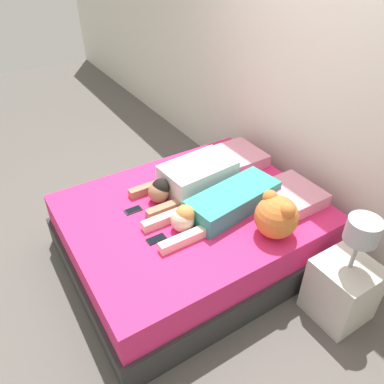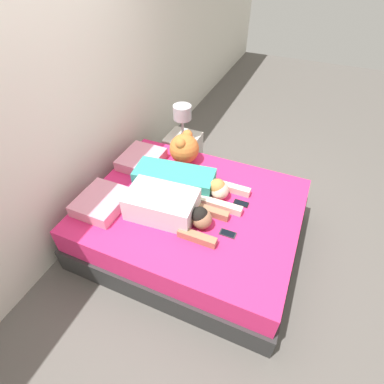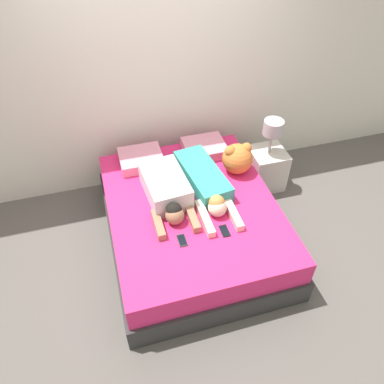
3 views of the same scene
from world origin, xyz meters
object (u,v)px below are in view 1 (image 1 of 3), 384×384
object	(u,v)px
pillow_head_right	(292,195)
bed	(192,232)
pillow_head_left	(239,157)
person_right	(221,205)
cell_phone_left	(133,210)
cell_phone_right	(156,239)
nightstand	(343,285)
person_left	(191,179)
plush_toy	(276,216)

from	to	relation	value
pillow_head_right	bed	bearing A→B (deg)	-115.54
pillow_head_left	person_right	bearing A→B (deg)	-47.63
cell_phone_left	cell_phone_right	xyz separation A→B (m)	(0.39, 0.00, 0.00)
cell_phone_left	nightstand	size ratio (longest dim) A/B	0.15
pillow_head_right	person_left	xyz separation A→B (m)	(-0.57, -0.62, 0.05)
pillow_head_right	plush_toy	distance (m)	0.47
bed	nightstand	bearing A→B (deg)	28.74
cell_phone_left	person_right	bearing A→B (deg)	55.33
person_left	person_right	xyz separation A→B (m)	(0.40, 0.03, -0.03)
pillow_head_left	person_right	world-z (taller)	person_right
bed	plush_toy	size ratio (longest dim) A/B	6.06
bed	nightstand	world-z (taller)	nightstand
pillow_head_left	plush_toy	distance (m)	1.03
person_left	cell_phone_right	xyz separation A→B (m)	(0.40, -0.54, -0.10)
pillow_head_left	nightstand	bearing A→B (deg)	-6.07
bed	plush_toy	distance (m)	0.80
cell_phone_right	plush_toy	size ratio (longest dim) A/B	0.42
cell_phone_right	pillow_head_left	bearing A→B (deg)	114.87
person_right	plush_toy	xyz separation A→B (m)	(0.40, 0.19, 0.08)
person_right	cell_phone_left	size ratio (longest dim) A/B	8.20
nightstand	cell_phone_left	bearing A→B (deg)	-141.91
person_left	cell_phone_left	distance (m)	0.55
pillow_head_right	cell_phone_left	bearing A→B (deg)	-115.94
person_left	plush_toy	world-z (taller)	plush_toy
pillow_head_right	plush_toy	xyz separation A→B (m)	(0.23, -0.40, 0.11)
cell_phone_right	nightstand	size ratio (longest dim) A/B	0.15
person_left	pillow_head_left	bearing A→B (deg)	102.87
cell_phone_left	plush_toy	size ratio (longest dim) A/B	0.42
person_left	nightstand	bearing A→B (deg)	19.88
cell_phone_left	nightstand	bearing A→B (deg)	38.09
bed	nightstand	size ratio (longest dim) A/B	2.24
cell_phone_right	plush_toy	bearing A→B (deg)	62.29
person_right	nightstand	xyz separation A→B (m)	(0.89, 0.44, -0.31)
person_right	pillow_head_right	bearing A→B (deg)	73.89
person_right	bed	bearing A→B (deg)	-140.55
pillow_head_right	cell_phone_left	size ratio (longest dim) A/B	3.27
person_left	plush_toy	xyz separation A→B (m)	(0.80, 0.22, 0.06)
person_left	cell_phone_left	world-z (taller)	person_left
person_left	plush_toy	distance (m)	0.83
pillow_head_right	cell_phone_right	bearing A→B (deg)	-98.45
person_left	cell_phone_left	size ratio (longest dim) A/B	6.38
bed	pillow_head_right	xyz separation A→B (m)	(0.36, 0.74, 0.32)
pillow_head_right	cell_phone_right	size ratio (longest dim) A/B	3.27
pillow_head_left	nightstand	world-z (taller)	nightstand
bed	pillow_head_right	bearing A→B (deg)	64.46
cell_phone_right	person_left	bearing A→B (deg)	126.23
cell_phone_left	nightstand	xyz separation A→B (m)	(1.29, 1.01, -0.23)
bed	person_right	distance (m)	0.42
cell_phone_right	nightstand	world-z (taller)	nightstand
bed	plush_toy	xyz separation A→B (m)	(0.58, 0.34, 0.43)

